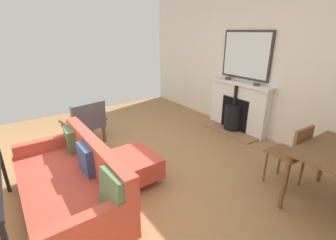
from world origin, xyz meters
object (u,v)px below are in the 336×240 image
at_px(mantel_bowl_far, 257,84).
at_px(armchair_accent, 86,121).
at_px(mantel_bowl_near, 228,78).
at_px(sofa, 72,183).
at_px(fireplace, 237,109).
at_px(ottoman, 133,165).
at_px(dining_chair_near_fireplace, 293,152).

xyz_separation_m(mantel_bowl_far, armchair_accent, (2.78, -1.45, -0.58)).
bearing_deg(mantel_bowl_near, sofa, 13.66).
height_order(mantel_bowl_near, armchair_accent, mantel_bowl_near).
relative_size(mantel_bowl_near, armchair_accent, 0.16).
bearing_deg(mantel_bowl_far, mantel_bowl_near, -90.00).
relative_size(fireplace, sofa, 0.76).
height_order(ottoman, dining_chair_near_fireplace, dining_chair_near_fireplace).
relative_size(fireplace, mantel_bowl_near, 11.34).
xyz_separation_m(sofa, ottoman, (-0.82, -0.12, -0.11)).
xyz_separation_m(mantel_bowl_far, dining_chair_near_fireplace, (1.00, 1.34, -0.50)).
xyz_separation_m(mantel_bowl_near, ottoman, (2.60, 0.71, -0.80)).
relative_size(mantel_bowl_far, ottoman, 0.17).
height_order(mantel_bowl_far, ottoman, mantel_bowl_far).
distance_m(mantel_bowl_near, ottoman, 2.82).
bearing_deg(dining_chair_near_fireplace, armchair_accent, -57.63).
bearing_deg(mantel_bowl_far, armchair_accent, -27.63).
bearing_deg(mantel_bowl_near, armchair_accent, -15.29).
height_order(mantel_bowl_near, mantel_bowl_far, mantel_bowl_near).
bearing_deg(ottoman, armchair_accent, -83.38).
bearing_deg(sofa, armchair_accent, -112.26).
distance_m(mantel_bowl_near, armchair_accent, 2.94).
xyz_separation_m(mantel_bowl_near, dining_chair_near_fireplace, (1.00, 2.04, -0.51)).
height_order(sofa, armchair_accent, armchair_accent).
relative_size(armchair_accent, dining_chair_near_fireplace, 0.93).
height_order(mantel_bowl_near, sofa, mantel_bowl_near).
relative_size(sofa, dining_chair_near_fireplace, 2.17).
xyz_separation_m(sofa, armchair_accent, (-0.65, -1.59, 0.11)).
bearing_deg(ottoman, dining_chair_near_fireplace, 140.45).
height_order(mantel_bowl_near, ottoman, mantel_bowl_near).
bearing_deg(armchair_accent, ottoman, 96.62).
xyz_separation_m(mantel_bowl_near, mantel_bowl_far, (0.00, 0.69, -0.01)).
height_order(mantel_bowl_far, sofa, mantel_bowl_far).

